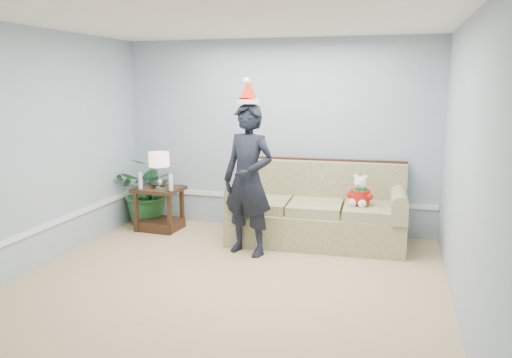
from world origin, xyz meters
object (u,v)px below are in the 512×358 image
object	(u,v)px
sofa	(317,214)
side_table	(160,213)
man	(248,180)
table_lamp	(159,161)
teddy_bear	(360,194)
houseplant	(149,190)

from	to	relation	value
sofa	side_table	world-z (taller)	sofa
side_table	man	distance (m)	1.80
table_lamp	teddy_bear	size ratio (longest dim) A/B	1.29
table_lamp	houseplant	world-z (taller)	table_lamp
side_table	table_lamp	size ratio (longest dim) A/B	1.33
sofa	teddy_bear	world-z (taller)	sofa
houseplant	sofa	bearing A→B (deg)	-3.35
table_lamp	houseplant	distance (m)	0.66
houseplant	man	bearing A→B (deg)	-25.69
side_table	table_lamp	distance (m)	0.78
sofa	man	xyz separation A→B (m)	(-0.74, -0.72, 0.55)
sofa	side_table	distance (m)	2.28
side_table	houseplant	world-z (taller)	houseplant
houseplant	teddy_bear	world-z (taller)	houseplant
sofa	table_lamp	size ratio (longest dim) A/B	4.46
man	teddy_bear	size ratio (longest dim) A/B	4.63
sofa	houseplant	bearing A→B (deg)	174.57
side_table	teddy_bear	bearing A→B (deg)	-1.08
side_table	teddy_bear	xyz separation A→B (m)	(2.84, -0.05, 0.46)
houseplant	man	distance (m)	2.05
houseplant	teddy_bear	xyz separation A→B (m)	(3.11, -0.28, 0.19)
houseplant	man	xyz separation A→B (m)	(1.81, -0.87, 0.42)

